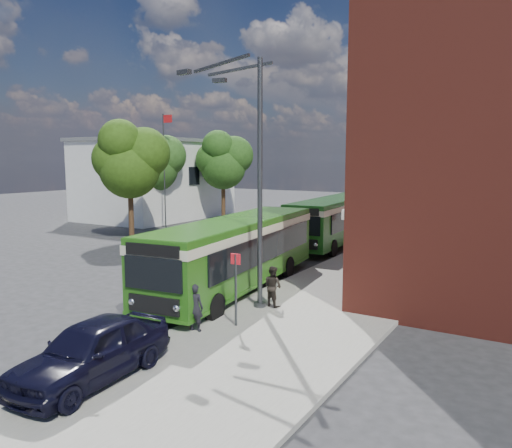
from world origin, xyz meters
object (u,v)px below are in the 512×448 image
Objects in this scene: bus_rear at (336,216)px; parked_car at (92,350)px; bus_front at (236,248)px; street_lamp at (251,179)px.

bus_rear reaches higher than parked_car.
bus_rear is (-0.74, 12.74, 0.00)m from bus_front.
parked_car is at bearing -90.29° from street_lamp.
street_lamp is 15.18m from bus_rear.
bus_rear is at bearing 100.26° from street_lamp.
street_lamp reaches higher than parked_car.
bus_rear is 2.70× the size of parked_car.
street_lamp is 4.01m from bus_front.
bus_rear is (-2.65, 14.66, -2.96)m from street_lamp.
bus_front and bus_rear have the same top height.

